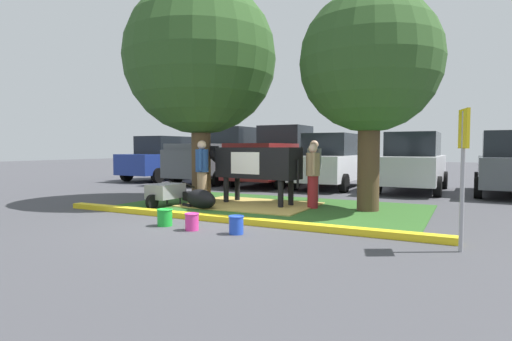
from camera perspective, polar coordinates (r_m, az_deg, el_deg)
name	(u,v)px	position (r m, az deg, el deg)	size (l,w,h in m)	color
ground_plane	(214,221)	(8.55, -5.86, -6.97)	(80.00, 80.00, 0.00)	#424247
grass_island	(272,207)	(10.47, 2.18, -5.03)	(7.41, 4.32, 0.02)	#2D5B23
curb_yellow	(223,219)	(8.45, -4.54, -6.67)	(8.61, 0.24, 0.12)	yellow
hay_bedding	(251,205)	(10.71, -0.74, -4.76)	(3.20, 2.40, 0.04)	tan
shade_tree_left	(200,59)	(11.95, -7.69, 14.98)	(4.20, 4.20, 6.08)	brown
shade_tree_right	(370,63)	(10.25, 15.45, 14.10)	(3.28, 3.28, 5.15)	#4C3823
cow_holstein	(254,163)	(10.81, -0.25, 1.01)	(3.12, 1.01, 1.55)	black
calf_lying	(200,199)	(10.26, -7.75, -3.93)	(1.32, 0.88, 0.48)	black
person_handler	(313,174)	(10.19, 7.85, -0.51)	(0.34, 0.49, 1.60)	maroon
person_visitor_near	(314,169)	(11.51, 8.01, 0.24)	(0.48, 0.34, 1.70)	black
person_visitor_far	(202,170)	(10.98, -7.47, 0.07)	(0.34, 0.49, 1.69)	#9E7F5B
wheelbarrow	(165,192)	(10.74, -12.44, -2.87)	(0.62, 1.60, 0.63)	gray
parking_sign	(463,151)	(6.58, 26.70, 2.36)	(0.15, 0.43, 2.05)	#99999E
bucket_green	(165,217)	(8.17, -12.48, -6.30)	(0.31, 0.31, 0.33)	green
bucket_pink	(192,221)	(7.65, -8.84, -6.95)	(0.27, 0.27, 0.31)	#EA3893
bucket_blue	(236,224)	(7.25, -2.75, -7.45)	(0.28, 0.28, 0.32)	blue
sedan_blue	(164,159)	(19.72, -12.64, 1.60)	(2.06, 4.42, 2.02)	navy
pickup_truck_black	(221,157)	(18.06, -4.84, 1.93)	(2.27, 5.42, 2.42)	#4C5156
pickup_truck_maroon	(277,157)	(16.81, 2.90, 1.85)	(2.27, 5.42, 2.42)	maroon
sedan_red	(331,162)	(15.65, 10.36, 1.23)	(2.06, 4.42, 2.02)	silver
sedan_silver	(413,163)	(15.16, 20.85, 1.01)	(2.06, 4.42, 2.02)	silver
hatchback_white	(511,164)	(15.28, 31.73, 0.76)	(2.06, 4.42, 2.02)	#4C5156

